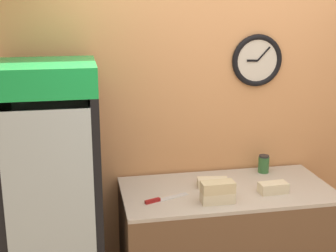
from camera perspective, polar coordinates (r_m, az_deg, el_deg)
name	(u,v)px	position (r m, az deg, el deg)	size (l,w,h in m)	color
wall_back	(213,113)	(3.67, 5.47, 1.54)	(5.20, 0.10, 2.70)	tan
prep_counter	(225,244)	(3.62, 6.98, -14.13)	(1.52, 0.75, 0.90)	brown
beverage_cooler	(53,184)	(3.29, -13.82, -6.93)	(0.63, 0.72, 1.84)	black
sandwich_stack_bottom	(217,197)	(3.19, 6.05, -8.63)	(0.22, 0.10, 0.07)	beige
sandwich_stack_middle	(218,187)	(3.16, 6.09, -7.41)	(0.22, 0.11, 0.07)	beige
sandwich_flat_left	(273,188)	(3.40, 12.69, -7.35)	(0.21, 0.11, 0.07)	beige
sandwich_flat_right	(213,183)	(3.44, 5.48, -6.89)	(0.23, 0.13, 0.06)	beige
chefs_knife	(161,199)	(3.21, -0.89, -8.92)	(0.32, 0.15, 0.02)	silver
condiment_jar	(264,164)	(3.76, 11.58, -4.56)	(0.08, 0.08, 0.14)	#336B38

